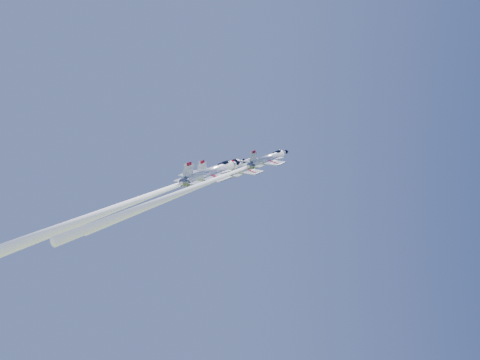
{
  "coord_description": "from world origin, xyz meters",
  "views": [
    {
      "loc": [
        -5.05,
        -107.88,
        82.71
      ],
      "look_at": [
        0.0,
        0.0,
        103.23
      ],
      "focal_mm": 40.0,
      "sensor_mm": 36.0,
      "label": 1
    }
  ],
  "objects_px": {
    "jet_left": "(152,195)",
    "jet_right": "(203,184)",
    "jet_lead": "(197,187)",
    "jet_slot": "(129,203)"
  },
  "relations": [
    {
      "from": "jet_right",
      "to": "jet_slot",
      "type": "relative_size",
      "value": 0.94
    },
    {
      "from": "jet_lead",
      "to": "jet_left",
      "type": "height_order",
      "value": "jet_left"
    },
    {
      "from": "jet_lead",
      "to": "jet_right",
      "type": "relative_size",
      "value": 0.81
    },
    {
      "from": "jet_slot",
      "to": "jet_lead",
      "type": "bearing_deg",
      "value": 87.52
    },
    {
      "from": "jet_lead",
      "to": "jet_right",
      "type": "distance_m",
      "value": 8.92
    },
    {
      "from": "jet_right",
      "to": "jet_lead",
      "type": "bearing_deg",
      "value": 137.58
    },
    {
      "from": "jet_lead",
      "to": "jet_slot",
      "type": "height_order",
      "value": "jet_lead"
    },
    {
      "from": "jet_left",
      "to": "jet_slot",
      "type": "distance_m",
      "value": 12.16
    },
    {
      "from": "jet_lead",
      "to": "jet_left",
      "type": "distance_m",
      "value": 8.86
    },
    {
      "from": "jet_left",
      "to": "jet_right",
      "type": "distance_m",
      "value": 12.73
    }
  ]
}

